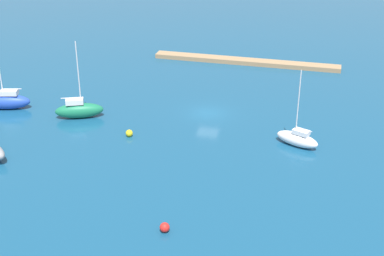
# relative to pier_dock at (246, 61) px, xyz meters

# --- Properties ---
(water) EXTENTS (160.00, 160.00, 0.00)m
(water) POSITION_rel_pier_dock_xyz_m (1.24, 18.98, -0.32)
(water) COLOR navy
(water) RESTS_ON ground
(pier_dock) EXTENTS (27.13, 2.02, 0.63)m
(pier_dock) POSITION_rel_pier_dock_xyz_m (0.00, 0.00, 0.00)
(pier_dock) COLOR #997A56
(pier_dock) RESTS_ON ground
(sailboat_green_by_breakwater) EXTENTS (5.68, 3.75, 8.93)m
(sailboat_green_by_breakwater) POSITION_rel_pier_dock_xyz_m (15.18, 23.88, 0.65)
(sailboat_green_by_breakwater) COLOR #19724C
(sailboat_green_by_breakwater) RESTS_ON water
(sailboat_white_far_north) EXTENTS (4.82, 3.24, 8.08)m
(sailboat_white_far_north) POSITION_rel_pier_dock_xyz_m (-9.42, 24.72, 0.47)
(sailboat_white_far_north) COLOR white
(sailboat_white_far_north) RESTS_ON water
(sailboat_blue_off_beacon) EXTENTS (5.82, 3.23, 8.50)m
(sailboat_blue_off_beacon) POSITION_rel_pier_dock_xyz_m (24.55, 23.64, 0.67)
(sailboat_blue_off_beacon) COLOR #2347B2
(sailboat_blue_off_beacon) RESTS_ON water
(mooring_buoy_red) EXTENTS (0.79, 0.79, 0.79)m
(mooring_buoy_red) POSITION_rel_pier_dock_xyz_m (-0.65, 42.20, 0.08)
(mooring_buoy_red) COLOR red
(mooring_buoy_red) RESTS_ON water
(mooring_buoy_yellow) EXTENTS (0.75, 0.75, 0.75)m
(mooring_buoy_yellow) POSITION_rel_pier_dock_xyz_m (7.96, 27.06, 0.06)
(mooring_buoy_yellow) COLOR yellow
(mooring_buoy_yellow) RESTS_ON water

